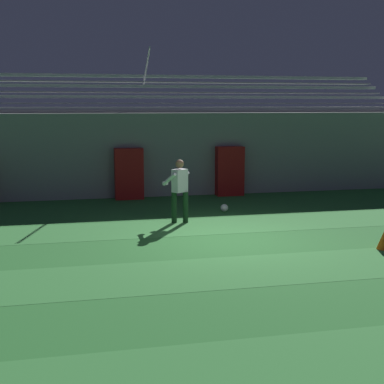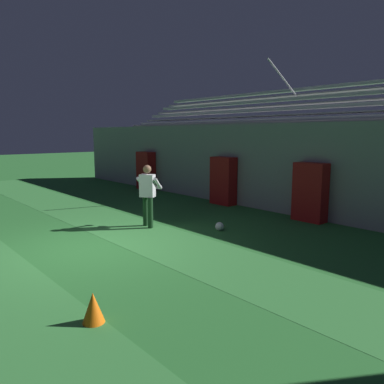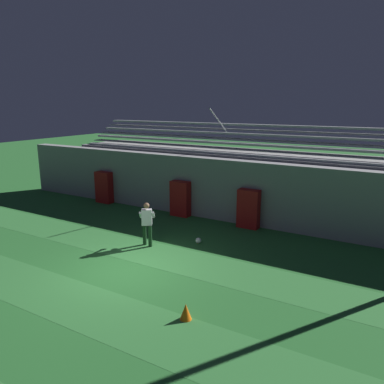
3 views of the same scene
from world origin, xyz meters
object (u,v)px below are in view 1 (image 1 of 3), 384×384
at_px(traffic_cone, 384,240).
at_px(soccer_ball, 224,208).
at_px(padding_pillar_gate_right, 230,171).
at_px(goalkeeper, 179,187).
at_px(padding_pillar_gate_left, 129,174).

bearing_deg(traffic_cone, soccer_ball, 115.83).
distance_m(padding_pillar_gate_right, soccer_ball, 2.95).
xyz_separation_m(goalkeeper, traffic_cone, (3.81, -3.51, -0.74)).
relative_size(padding_pillar_gate_right, soccer_ball, 7.60).
xyz_separation_m(soccer_ball, traffic_cone, (2.26, -4.66, 0.10)).
bearing_deg(traffic_cone, padding_pillar_gate_left, 122.81).
relative_size(goalkeeper, traffic_cone, 3.98).
bearing_deg(padding_pillar_gate_right, padding_pillar_gate_left, 180.00).
bearing_deg(soccer_ball, padding_pillar_gate_right, 70.92).
xyz_separation_m(padding_pillar_gate_right, soccer_ball, (-0.94, -2.71, -0.73)).
height_order(padding_pillar_gate_right, soccer_ball, padding_pillar_gate_right).
height_order(padding_pillar_gate_right, traffic_cone, padding_pillar_gate_right).
height_order(padding_pillar_gate_left, traffic_cone, padding_pillar_gate_left).
bearing_deg(traffic_cone, goalkeeper, 137.34).
distance_m(padding_pillar_gate_right, traffic_cone, 7.51).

